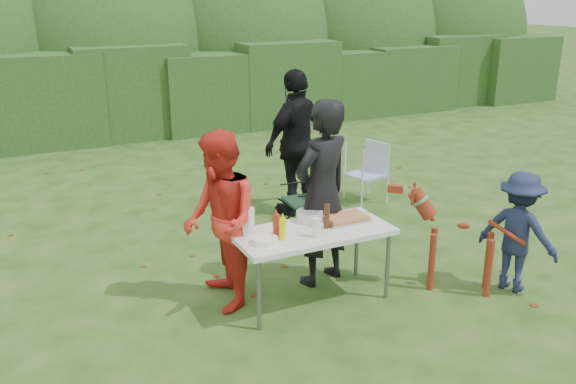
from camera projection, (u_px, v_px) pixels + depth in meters
name	position (u px, v px, depth m)	size (l,w,h in m)	color
ground	(318.00, 307.00, 5.85)	(80.00, 80.00, 0.00)	#1E4211
hedge_row	(130.00, 95.00, 12.40)	(22.00, 1.40, 1.70)	#23471C
shrub_backdrop	(112.00, 50.00, 13.53)	(20.00, 2.60, 3.20)	#3D6628
folding_table	(313.00, 235.00, 5.76)	(1.50, 0.70, 0.74)	silver
person_cook	(322.00, 194.00, 6.09)	(0.70, 0.46, 1.91)	black
person_red_jacket	(220.00, 222.00, 5.64)	(0.83, 0.65, 1.70)	red
person_black_puffy	(297.00, 143.00, 8.03)	(1.14, 0.47, 1.94)	black
child	(518.00, 232.00, 6.02)	(0.79, 0.46, 1.23)	#18203F
dog	(462.00, 241.00, 6.04)	(1.09, 0.44, 1.04)	maroon
camping_chair	(306.00, 197.00, 7.55)	(0.56, 0.56, 0.90)	#173621
lawn_chair	(366.00, 172.00, 8.65)	(0.50, 0.50, 0.85)	#3367B8
food_tray	(345.00, 220.00, 5.97)	(0.45, 0.30, 0.02)	#B7B7BA
focaccia_bread	(345.00, 217.00, 5.96)	(0.40, 0.26, 0.04)	#B97A49
mustard_bottle	(283.00, 229.00, 5.49)	(0.06, 0.06, 0.20)	#EDEA00
ketchup_bottle	(276.00, 226.00, 5.54)	(0.06, 0.06, 0.22)	maroon
beer_bottle	(327.00, 216.00, 5.75)	(0.06, 0.06, 0.24)	#47230F
paper_towel_roll	(248.00, 221.00, 5.59)	(0.12, 0.12, 0.26)	white
cup_stack	(316.00, 228.00, 5.55)	(0.08, 0.08, 0.18)	white
pasta_bowl	(310.00, 216.00, 5.95)	(0.26, 0.26, 0.10)	silver
plate_stack	(265.00, 240.00, 5.45)	(0.24, 0.24, 0.05)	white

